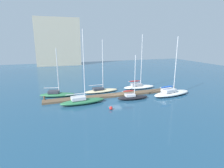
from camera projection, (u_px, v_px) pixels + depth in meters
ground_plane at (115, 96)px, 36.34m from camera, size 120.00×120.00×0.00m
dock_pier at (115, 95)px, 36.29m from camera, size 27.63×1.96×0.36m
dock_piling_near_end at (44, 99)px, 32.80m from camera, size 0.28×0.28×1.08m
dock_piling_far_end at (174, 89)px, 39.62m from camera, size 0.28×0.28×1.08m
sailboat_0 at (57, 94)px, 35.76m from camera, size 7.16×3.45×9.43m
sailboat_1 at (82, 101)px, 31.64m from camera, size 8.10×2.82×12.73m
sailboat_2 at (101, 90)px, 38.64m from camera, size 7.54×2.60×11.08m
sailboat_3 at (132, 97)px, 34.17m from camera, size 6.06×2.23×8.34m
sailboat_4 at (139, 86)px, 41.57m from camera, size 7.47×2.62×12.09m
sailboat_5 at (171, 93)px, 36.43m from camera, size 9.03×3.81×11.66m
mooring_buoy_red at (111, 108)px, 29.03m from camera, size 0.56×0.56×0.56m
harbor_building_distant at (58, 42)px, 80.13m from camera, size 18.66×9.13×20.28m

